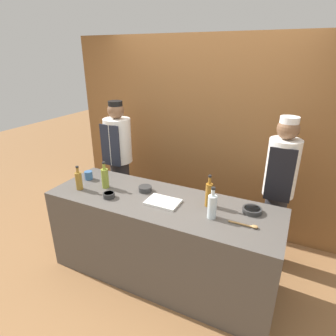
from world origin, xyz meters
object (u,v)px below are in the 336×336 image
at_px(cutting_board, 163,202).
at_px(chef_right, 278,189).
at_px(sauce_bowl_green, 109,195).
at_px(bottle_amber, 209,194).
at_px(bottle_clear, 212,206).
at_px(wooden_spoon, 247,225).
at_px(cup_blue, 89,175).
at_px(sauce_bowl_orange, 252,210).
at_px(sauce_bowl_red, 145,189).
at_px(bottle_vinegar, 79,180).
at_px(bottle_oil, 105,178).
at_px(chef_left, 119,160).

relative_size(cutting_board, chef_right, 0.19).
xyz_separation_m(sauce_bowl_green, cutting_board, (0.52, 0.14, -0.02)).
distance_m(bottle_amber, chef_right, 0.82).
bearing_deg(bottle_clear, chef_right, 59.67).
height_order(sauce_bowl_green, wooden_spoon, sauce_bowl_green).
distance_m(bottle_clear, cup_blue, 1.48).
xyz_separation_m(sauce_bowl_orange, cutting_board, (-0.78, -0.19, -0.01)).
relative_size(sauce_bowl_red, bottle_clear, 0.47).
xyz_separation_m(cutting_board, bottle_vinegar, (-0.90, -0.12, 0.09)).
xyz_separation_m(sauce_bowl_orange, bottle_amber, (-0.38, -0.06, 0.10)).
bearing_deg(sauce_bowl_orange, sauce_bowl_red, -176.92).
height_order(bottle_amber, bottle_oil, bottle_amber).
bearing_deg(sauce_bowl_red, chef_right, 26.24).
height_order(bottle_amber, chef_right, chef_right).
height_order(bottle_vinegar, wooden_spoon, bottle_vinegar).
bearing_deg(bottle_vinegar, chef_left, 97.45).
xyz_separation_m(sauce_bowl_green, bottle_clear, (1.00, 0.09, 0.08)).
xyz_separation_m(cutting_board, chef_left, (-1.01, 0.74, 0.01)).
xyz_separation_m(bottle_amber, wooden_spoon, (0.39, -0.18, -0.11)).
bearing_deg(chef_right, chef_left, 180.00).
height_order(bottle_amber, chef_left, chef_left).
xyz_separation_m(bottle_vinegar, wooden_spoon, (1.69, 0.07, -0.09)).
xyz_separation_m(bottle_oil, chef_right, (1.63, 0.71, -0.09)).
relative_size(sauce_bowl_green, sauce_bowl_orange, 0.67).
bearing_deg(bottle_vinegar, bottle_clear, 3.04).
relative_size(sauce_bowl_green, sauce_bowl_red, 0.85).
distance_m(bottle_vinegar, wooden_spoon, 1.69).
relative_size(bottle_amber, chef_right, 0.19).
bearing_deg(sauce_bowl_red, chef_left, 141.11).
bearing_deg(sauce_bowl_green, cup_blue, 151.63).
relative_size(sauce_bowl_green, bottle_amber, 0.37).
bearing_deg(bottle_clear, chef_left, 152.52).
distance_m(sauce_bowl_orange, bottle_oil, 1.48).
relative_size(sauce_bowl_red, chef_left, 0.08).
bearing_deg(cup_blue, bottle_clear, -6.21).
height_order(sauce_bowl_orange, bottle_amber, bottle_amber).
xyz_separation_m(sauce_bowl_red, bottle_vinegar, (-0.63, -0.26, 0.07)).
bearing_deg(bottle_vinegar, chef_right, 24.84).
distance_m(sauce_bowl_red, bottle_clear, 0.78).
xyz_separation_m(sauce_bowl_orange, bottle_vinegar, (-1.68, -0.31, 0.08)).
xyz_separation_m(bottle_clear, chef_right, (0.46, 0.78, -0.09)).
bearing_deg(bottle_oil, chef_left, 114.94).
bearing_deg(sauce_bowl_orange, wooden_spoon, -88.84).
height_order(sauce_bowl_orange, bottle_oil, bottle_oil).
distance_m(bottle_oil, cup_blue, 0.32).
relative_size(bottle_amber, bottle_clear, 1.07).
xyz_separation_m(sauce_bowl_orange, chef_right, (0.16, 0.54, 0.00)).
height_order(bottle_oil, chef_left, chef_left).
height_order(sauce_bowl_red, chef_left, chef_left).
relative_size(cutting_board, bottle_oil, 1.10).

